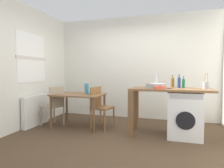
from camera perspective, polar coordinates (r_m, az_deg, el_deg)
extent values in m
plane|color=#4C3826|center=(3.60, 1.58, -16.30)|extent=(5.46, 5.46, 0.00)
cube|color=silver|center=(5.10, 6.80, 4.94)|extent=(4.60, 0.10, 2.70)
cube|color=silver|center=(4.47, -26.17, 4.81)|extent=(0.10, 3.80, 2.70)
cube|color=white|center=(4.67, -23.21, 7.27)|extent=(0.01, 0.90, 1.10)
cube|color=beige|center=(4.66, -23.14, 7.28)|extent=(0.02, 0.96, 0.06)
cube|color=white|center=(4.69, -22.14, -7.46)|extent=(0.10, 0.80, 0.70)
cube|color=brown|center=(4.28, -10.10, -3.19)|extent=(1.10, 0.76, 0.03)
cylinder|color=brown|center=(4.32, -18.06, -8.23)|extent=(0.05, 0.05, 0.71)
cylinder|color=brown|center=(3.84, -5.56, -9.52)|extent=(0.05, 0.05, 0.71)
cylinder|color=brown|center=(4.86, -13.58, -6.84)|extent=(0.05, 0.05, 0.71)
cylinder|color=brown|center=(4.45, -2.29, -7.72)|extent=(0.05, 0.05, 0.71)
cube|color=gray|center=(4.55, -17.66, -6.40)|extent=(0.51, 0.51, 0.04)
cube|color=gray|center=(4.38, -16.32, -3.80)|extent=(0.16, 0.37, 0.45)
cylinder|color=gray|center=(4.64, -20.76, -9.11)|extent=(0.04, 0.04, 0.45)
cylinder|color=gray|center=(4.84, -17.15, -8.51)|extent=(0.04, 0.04, 0.45)
cylinder|color=gray|center=(4.35, -18.13, -9.90)|extent=(0.04, 0.04, 0.45)
cylinder|color=gray|center=(4.56, -14.41, -9.20)|extent=(0.04, 0.04, 0.45)
cube|color=olive|center=(4.15, -2.91, -7.19)|extent=(0.49, 0.49, 0.04)
cube|color=olive|center=(4.22, -4.94, -3.93)|extent=(0.13, 0.38, 0.45)
cylinder|color=olive|center=(4.25, 0.52, -10.03)|extent=(0.04, 0.04, 0.45)
cylinder|color=olive|center=(3.96, -2.22, -11.06)|extent=(0.04, 0.04, 0.45)
cylinder|color=olive|center=(4.45, -3.50, -9.44)|extent=(0.04, 0.04, 0.45)
cylinder|color=olive|center=(4.16, -6.41, -10.35)|extent=(0.04, 0.04, 0.45)
cube|color=brown|center=(3.75, 17.19, -1.55)|extent=(1.50, 0.68, 0.04)
cube|color=brown|center=(3.60, 5.73, -9.04)|extent=(0.10, 0.10, 0.88)
cube|color=brown|center=(4.16, 7.28, -7.34)|extent=(0.10, 0.10, 0.88)
cube|color=white|center=(3.83, 21.04, -8.63)|extent=(0.60, 0.60, 0.86)
cylinder|color=black|center=(3.55, 21.39, -10.34)|extent=(0.32, 0.02, 0.32)
cube|color=#B2B2B7|center=(3.48, 21.53, -3.69)|extent=(0.54, 0.01, 0.08)
cylinder|color=#9EA0A5|center=(3.76, 13.21, -0.49)|extent=(0.38, 0.38, 0.09)
cylinder|color=#B2B2B7|center=(3.93, 13.39, 1.07)|extent=(0.02, 0.02, 0.28)
cylinder|color=brown|center=(4.02, 17.88, 0.32)|extent=(0.07, 0.07, 0.18)
cone|color=brown|center=(4.02, 17.91, 1.94)|extent=(0.06, 0.06, 0.05)
cylinder|color=#262626|center=(4.02, 17.92, 2.43)|extent=(0.03, 0.03, 0.02)
cylinder|color=navy|center=(3.88, 19.67, 0.25)|extent=(0.06, 0.06, 0.19)
cone|color=navy|center=(3.87, 19.71, 2.02)|extent=(0.05, 0.05, 0.05)
cylinder|color=#262626|center=(3.87, 19.72, 2.57)|extent=(0.02, 0.02, 0.02)
cylinder|color=#19592D|center=(3.95, 20.83, 0.09)|extent=(0.06, 0.06, 0.16)
cone|color=#19592D|center=(3.95, 20.87, 1.59)|extent=(0.05, 0.05, 0.04)
cylinder|color=#262626|center=(3.95, 20.88, 2.04)|extent=(0.02, 0.02, 0.02)
cylinder|color=#D84C38|center=(3.55, 14.23, -1.00)|extent=(0.21, 0.21, 0.06)
cylinder|color=maroon|center=(3.55, 14.23, -0.77)|extent=(0.16, 0.16, 0.03)
cylinder|color=gray|center=(3.85, 26.62, -0.37)|extent=(0.11, 0.11, 0.13)
cylinder|color=#99724C|center=(3.85, 26.39, 1.79)|extent=(0.01, 0.04, 0.18)
cylinder|color=#99724C|center=(3.84, 27.01, 1.77)|extent=(0.01, 0.05, 0.18)
cylinder|color=teal|center=(4.29, -7.73, -1.37)|extent=(0.09, 0.09, 0.24)
cube|color=#B2B2B7|center=(3.65, 16.43, -1.30)|extent=(0.15, 0.06, 0.01)
cube|color=#262628|center=(3.65, 16.43, -1.30)|extent=(0.15, 0.06, 0.01)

